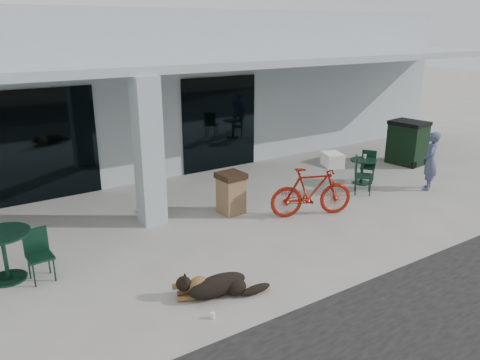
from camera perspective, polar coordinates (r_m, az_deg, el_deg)
ground at (r=9.23m, az=3.84°, el=-7.80°), size 80.00×80.00×0.00m
building at (r=16.02m, az=-14.83°, el=11.20°), size 22.00×7.00×4.50m
storefront_glass_left at (r=12.03m, az=-23.49°, el=3.76°), size 2.80×0.06×2.70m
storefront_glass_right at (r=13.71m, az=-2.50°, el=6.87°), size 2.40×0.06×2.70m
column at (r=9.89m, az=-11.09°, el=3.34°), size 0.50×0.50×3.12m
overhang at (r=11.40m, az=-7.01°, el=13.90°), size 22.00×2.80×0.18m
bicycle at (r=10.46m, az=8.71°, el=-1.44°), size 1.94×1.16×1.13m
laundry_basket at (r=10.41m, az=11.21°, el=2.44°), size 0.52×0.60×0.30m
dog at (r=7.52m, az=-2.73°, el=-12.56°), size 1.22×0.79×0.39m
cup_near_dog at (r=7.08m, az=-3.33°, el=-16.18°), size 0.09×0.09×0.09m
cafe_table_near at (r=8.74m, az=-26.74°, el=-8.32°), size 1.19×1.19×0.85m
cafe_chair_near at (r=8.47m, az=-23.20°, el=-8.54°), size 0.42×0.46×0.87m
cafe_table_far at (r=12.99m, az=14.70°, el=1.01°), size 0.72×0.72×0.66m
cafe_chair_far_a at (r=12.15m, az=14.81°, el=0.56°), size 0.64×0.64×0.96m
cafe_chair_far_b at (r=13.13m, az=15.31°, el=1.56°), size 0.56×0.56×0.85m
person at (r=12.94m, az=22.17°, el=2.15°), size 0.66×0.60×1.52m
cup_on_table at (r=13.06m, az=14.97°, el=2.82°), size 0.07×0.07×0.10m
trash_receptacle at (r=10.52m, az=-1.10°, el=-1.61°), size 0.60×0.60×0.95m
wheeled_bin at (r=15.23m, az=19.73°, el=4.32°), size 0.95×1.14×1.33m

